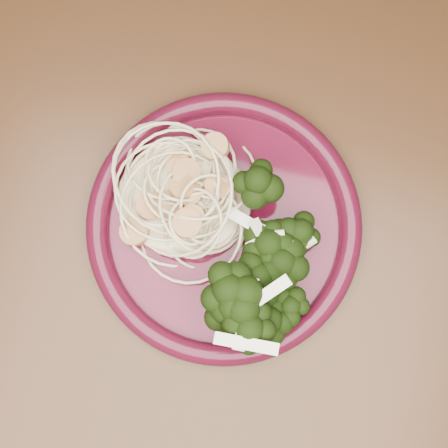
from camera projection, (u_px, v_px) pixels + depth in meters
name	position (u px, v px, depth m)	size (l,w,h in m)	color
dining_table	(252.00, 188.00, 0.72)	(1.20, 0.80, 0.75)	#472814
dinner_plate	(224.00, 226.00, 0.61)	(0.35, 0.35, 0.02)	#480A1C
spaghetti_pile	(184.00, 197.00, 0.60)	(0.13, 0.12, 0.03)	beige
scallop_cluster	(181.00, 189.00, 0.56)	(0.13, 0.13, 0.04)	tan
broccoli_pile	(275.00, 256.00, 0.58)	(0.10, 0.16, 0.06)	black
onion_garnish	(278.00, 252.00, 0.54)	(0.07, 0.10, 0.06)	#EDE9C9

